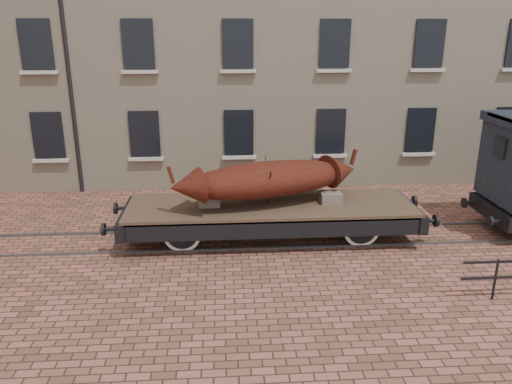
{
  "coord_description": "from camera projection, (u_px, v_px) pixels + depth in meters",
  "views": [
    {
      "loc": [
        -3.13,
        -13.53,
        5.95
      ],
      "look_at": [
        -2.16,
        0.5,
        1.3
      ],
      "focal_mm": 35.0,
      "sensor_mm": 36.0,
      "label": 1
    }
  ],
  "objects": [
    {
      "name": "rail_track",
      "position": [
        329.0,
        236.0,
        14.88
      ],
      "size": [
        30.0,
        1.52,
        0.06
      ],
      "color": "#59595E",
      "rests_on": "ground"
    },
    {
      "name": "flatcar_wagon",
      "position": [
        271.0,
        211.0,
        14.5
      ],
      "size": [
        9.31,
        2.53,
        1.41
      ],
      "color": "#453423",
      "rests_on": "ground"
    },
    {
      "name": "iron_boat",
      "position": [
        268.0,
        179.0,
        14.19
      ],
      "size": [
        5.65,
        2.89,
        1.4
      ],
      "color": "#50150B",
      "rests_on": "flatcar_wagon"
    },
    {
      "name": "warehouse_cream",
      "position": [
        356.0,
        3.0,
        22.35
      ],
      "size": [
        40.0,
        10.19,
        14.0
      ],
      "color": "beige",
      "rests_on": "ground"
    },
    {
      "name": "ground",
      "position": [
        329.0,
        237.0,
        14.89
      ],
      "size": [
        90.0,
        90.0,
        0.0
      ],
      "primitive_type": "plane",
      "color": "brown"
    }
  ]
}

